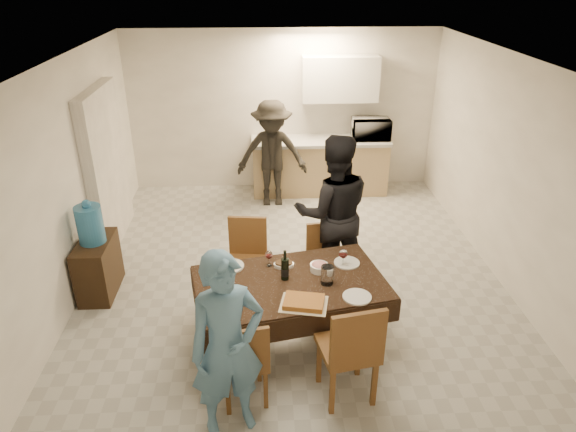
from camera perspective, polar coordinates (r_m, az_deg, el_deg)
The scene contains 33 objects.
floor at distance 6.35m, azimuth 0.67°, elevation -6.99°, with size 5.00×6.00×0.02m, color #ABABA6.
ceiling at distance 5.38m, azimuth 0.82°, elevation 16.80°, with size 5.00×6.00×0.02m, color white.
wall_back at distance 8.59m, azimuth -0.61°, elevation 11.57°, with size 5.00×0.02×2.60m, color white.
wall_front at distance 3.20m, azimuth 4.43°, elevation -17.10°, with size 5.00×0.02×2.60m, color white.
wall_left at distance 6.12m, azimuth -23.37°, elevation 3.10°, with size 0.02×6.00×2.60m, color white.
wall_right at distance 6.41m, azimuth 23.71°, elevation 4.04°, with size 0.02×6.00×2.60m, color white.
stub_partition at distance 7.24m, azimuth -19.51°, elevation 5.08°, with size 0.15×1.40×2.10m, color white.
kitchen_base_cabinet at distance 8.60m, azimuth 3.53°, elevation 5.44°, with size 2.20×0.60×0.86m, color tan.
kitchen_worktop at distance 8.45m, azimuth 3.62°, elevation 8.32°, with size 2.24×0.64×0.05m, color #BBBBB6.
upper_cabinet at distance 8.37m, azimuth 5.81°, elevation 14.92°, with size 1.20×0.34×0.70m, color silver.
dining_table at distance 5.04m, azimuth 0.26°, elevation -7.59°, with size 2.00×1.41×0.71m.
chair_near_left at distance 4.46m, azimuth -5.08°, elevation -15.22°, with size 0.46×0.47×0.48m.
chair_near_right at distance 4.44m, azimuth 6.91°, elevation -13.99°, with size 0.55×0.55×0.56m.
chair_far_left at distance 5.64m, azimuth -4.72°, elevation -4.79°, with size 0.48×0.48×0.52m.
chair_far_right at distance 5.72m, azimuth 4.39°, elevation -4.95°, with size 0.43×0.43×0.47m.
console at distance 6.35m, azimuth -20.34°, elevation -5.33°, with size 0.36×0.72×0.67m, color black.
water_jug at distance 6.09m, azimuth -21.14°, elevation -0.89°, with size 0.29×0.29×0.44m, color #3788C6.
wine_bottle at distance 4.97m, azimuth -0.34°, elevation -5.46°, with size 0.08×0.08×0.32m, color black, non-canonical shape.
water_pitcher at distance 4.96m, azimuth 4.37°, elevation -6.56°, with size 0.12×0.12×0.19m, color white.
savoury_tart at distance 4.70m, azimuth 1.77°, elevation -9.54°, with size 0.42×0.32×0.05m, color #B06D33.
salad_bowl at distance 5.17m, azimuth 3.48°, elevation -5.73°, with size 0.18×0.18×0.07m, color silver.
mushroom_dish at distance 5.24m, azimuth -0.46°, elevation -5.45°, with size 0.19×0.19×0.03m, color silver.
wine_glass_a at distance 4.76m, azimuth -6.25°, elevation -8.13°, with size 0.09×0.09×0.19m, color white, non-canonical shape.
wine_glass_b at distance 5.23m, azimuth 6.15°, elevation -4.64°, with size 0.09×0.09×0.20m, color white, non-canonical shape.
wine_glass_c at distance 5.22m, azimuth -2.13°, elevation -4.73°, with size 0.08×0.08×0.17m, color white, non-canonical shape.
plate_near_left at distance 4.77m, azimuth -6.83°, elevation -9.36°, with size 0.28×0.28×0.02m, color silver.
plate_near_right at distance 4.84m, azimuth 7.67°, elevation -8.89°, with size 0.27×0.27×0.02m, color silver.
plate_far_left at distance 5.27m, azimuth -6.48°, elevation -5.55°, with size 0.29×0.29×0.02m, color silver.
plate_far_right at distance 5.33m, azimuth 6.55°, elevation -5.19°, with size 0.27×0.27×0.02m, color silver.
microwave at distance 8.52m, azimuth 9.22°, elevation 9.54°, with size 0.60×0.40×0.33m, color silver.
person_near at distance 4.12m, azimuth -6.76°, elevation -14.26°, with size 0.60×0.40×1.65m, color #5583A9.
person_far at distance 5.87m, azimuth 5.03°, elevation 0.34°, with size 0.90×0.70×1.85m, color black.
person_kitchen at distance 7.98m, azimuth -1.79°, elevation 6.91°, with size 1.08×0.62×1.67m, color black.
Camera 1 is at (-0.36, -5.29, 3.49)m, focal length 32.00 mm.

